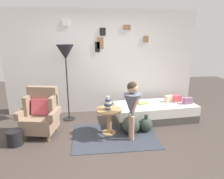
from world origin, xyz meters
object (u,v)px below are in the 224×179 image
at_px(side_table, 109,116).
at_px(person_child, 132,103).
at_px(daybed, 154,112).
at_px(magazine_basket, 15,138).
at_px(vase_striped, 108,104).
at_px(floor_lamp, 65,55).
at_px(demijohn_far, 146,125).
at_px(armchair, 41,114).
at_px(book_on_daybed, 143,103).
at_px(demijohn_near, 131,125).

height_order(side_table, person_child, person_child).
bearing_deg(daybed, side_table, -154.14).
bearing_deg(magazine_basket, vase_striped, 7.97).
xyz_separation_m(side_table, floor_lamp, (-0.89, 0.82, 1.17)).
height_order(demijohn_far, magazine_basket, demijohn_far).
relative_size(daybed, magazine_basket, 6.99).
height_order(side_table, demijohn_far, side_table).
relative_size(armchair, vase_striped, 3.50).
bearing_deg(person_child, armchair, 166.35).
height_order(side_table, book_on_daybed, side_table).
xyz_separation_m(side_table, demijohn_far, (0.78, 0.00, -0.23)).
distance_m(person_child, magazine_basket, 2.27).
height_order(book_on_daybed, demijohn_near, demijohn_near).
height_order(floor_lamp, demijohn_far, floor_lamp).
relative_size(demijohn_near, demijohn_far, 1.23).
relative_size(side_table, person_child, 0.46).
bearing_deg(side_table, person_child, -36.75).
distance_m(person_child, demijohn_near, 0.60).
bearing_deg(magazine_basket, person_child, -1.10).
relative_size(daybed, demijohn_near, 4.29).
height_order(floor_lamp, person_child, floor_lamp).
bearing_deg(book_on_daybed, demijohn_far, -98.35).
height_order(armchair, vase_striped, armchair).
xyz_separation_m(daybed, book_on_daybed, (-0.28, 0.05, 0.22)).
bearing_deg(side_table, daybed, 25.86).
bearing_deg(armchair, floor_lamp, 55.53).
height_order(person_child, magazine_basket, person_child).
bearing_deg(demijohn_near, vase_striped, 173.00).
distance_m(person_child, book_on_daybed, 1.07).
xyz_separation_m(person_child, book_on_daybed, (0.46, 0.90, -0.33)).
bearing_deg(demijohn_far, demijohn_near, -167.90).
bearing_deg(demijohn_far, armchair, 176.61).
xyz_separation_m(floor_lamp, magazine_basket, (-0.89, -1.08, -1.41)).
bearing_deg(armchair, demijohn_near, -6.29).
bearing_deg(book_on_daybed, person_child, -117.16).
bearing_deg(floor_lamp, side_table, -42.61).
height_order(vase_striped, magazine_basket, vase_striped).
distance_m(side_table, demijohn_near, 0.49).
bearing_deg(demijohn_far, magazine_basket, -174.16).
distance_m(side_table, person_child, 0.63).
distance_m(vase_striped, person_child, 0.52).
bearing_deg(daybed, demijohn_near, -138.33).
xyz_separation_m(daybed, magazine_basket, (-2.93, -0.82, -0.06)).
relative_size(vase_striped, person_child, 0.24).
distance_m(side_table, floor_lamp, 1.69).
bearing_deg(book_on_daybed, armchair, -168.07).
height_order(armchair, floor_lamp, floor_lamp).
bearing_deg(vase_striped, demijohn_near, -7.00).
bearing_deg(magazine_basket, demijohn_far, 5.84).
height_order(person_child, book_on_daybed, person_child).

